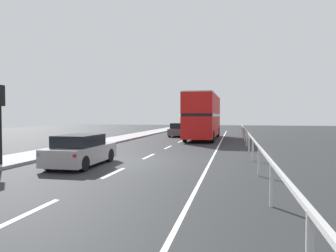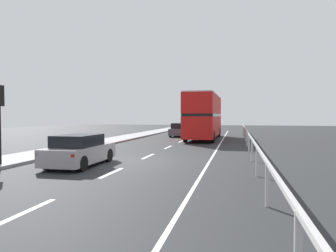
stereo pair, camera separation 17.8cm
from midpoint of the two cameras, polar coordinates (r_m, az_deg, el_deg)
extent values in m
cube|color=#27282A|center=(14.91, -6.08, -6.90)|extent=(73.89, 120.00, 0.10)
cube|color=gray|center=(17.75, -24.99, -5.27)|extent=(2.67, 80.00, 0.14)
cube|color=silver|center=(7.94, -25.27, -14.58)|extent=(0.16, 2.17, 0.01)
cube|color=silver|center=(12.13, -10.64, -8.71)|extent=(0.16, 2.17, 0.01)
cube|color=silver|center=(16.74, -3.95, -5.75)|extent=(0.16, 2.17, 0.01)
cube|color=silver|center=(21.51, -0.22, -4.04)|extent=(0.16, 2.17, 0.01)
cube|color=silver|center=(26.34, 2.14, -2.95)|extent=(0.16, 2.17, 0.01)
cube|color=silver|center=(31.21, 3.77, -2.19)|extent=(0.16, 2.17, 0.01)
cube|color=silver|center=(36.11, 4.95, -1.64)|extent=(0.16, 2.17, 0.01)
cube|color=silver|center=(41.02, 5.86, -1.21)|extent=(0.16, 2.17, 0.01)
cube|color=silver|center=(23.11, 9.39, -3.65)|extent=(0.12, 46.00, 0.01)
cube|color=#B9B7B5|center=(23.02, 14.47, -1.01)|extent=(0.08, 42.00, 0.08)
cylinder|color=#B9B7B5|center=(7.93, 18.41, -10.50)|extent=(0.10, 0.10, 1.08)
cylinder|color=#B9B7B5|center=(11.67, 16.45, -6.50)|extent=(0.10, 0.10, 1.08)
cylinder|color=#B9B7B5|center=(15.45, 15.46, -4.44)|extent=(0.10, 0.10, 1.08)
cylinder|color=#B9B7B5|center=(19.25, 14.86, -3.19)|extent=(0.10, 0.10, 1.08)
cylinder|color=#B9B7B5|center=(23.05, 14.46, -2.36)|extent=(0.10, 0.10, 1.08)
cylinder|color=#B9B7B5|center=(26.86, 14.17, -1.76)|extent=(0.10, 0.10, 1.08)
cylinder|color=#B9B7B5|center=(30.67, 13.95, -1.31)|extent=(0.10, 0.10, 1.08)
cylinder|color=#B9B7B5|center=(34.48, 13.79, -0.95)|extent=(0.10, 0.10, 1.08)
cylinder|color=#B9B7B5|center=(38.29, 13.65, -0.67)|extent=(0.10, 0.10, 1.08)
cylinder|color=#B9B7B5|center=(42.10, 13.54, -0.44)|extent=(0.10, 0.10, 1.08)
cube|color=red|center=(29.03, 6.53, 0.00)|extent=(2.64, 10.51, 1.84)
cube|color=black|center=(29.01, 6.54, 2.06)|extent=(2.65, 10.09, 0.24)
cube|color=red|center=(29.03, 6.55, 4.00)|extent=(2.64, 10.51, 1.72)
cube|color=silver|center=(29.08, 6.56, 5.79)|extent=(2.58, 10.30, 0.10)
cube|color=black|center=(34.21, 7.52, 0.44)|extent=(2.28, 0.06, 1.29)
cube|color=yellow|center=(34.23, 7.54, 4.40)|extent=(1.52, 0.06, 0.28)
cylinder|color=black|center=(33.01, 5.28, -1.10)|extent=(0.29, 1.00, 1.00)
cylinder|color=black|center=(32.78, 9.31, -1.14)|extent=(0.29, 1.00, 1.00)
cylinder|color=black|center=(25.63, 3.02, -1.97)|extent=(0.29, 1.00, 1.00)
cylinder|color=black|center=(25.33, 8.21, -2.03)|extent=(0.29, 1.00, 1.00)
cube|color=gray|center=(14.14, -16.39, -5.05)|extent=(1.79, 4.05, 0.72)
cube|color=black|center=(13.90, -16.80, -2.64)|extent=(1.56, 2.23, 0.50)
cube|color=red|center=(12.84, -23.63, -5.02)|extent=(0.16, 0.06, 0.12)
cube|color=red|center=(12.02, -17.61, -5.42)|extent=(0.16, 0.06, 0.12)
cylinder|color=black|center=(15.68, -16.67, -5.18)|extent=(0.21, 0.64, 0.64)
cylinder|color=black|center=(15.00, -11.34, -5.45)|extent=(0.21, 0.64, 0.64)
cylinder|color=black|center=(13.45, -22.02, -6.40)|extent=(0.21, 0.64, 0.64)
cylinder|color=black|center=(12.65, -16.02, -6.86)|extent=(0.21, 0.64, 0.64)
cylinder|color=black|center=(14.92, -29.47, 0.20)|extent=(0.12, 0.12, 3.42)
cube|color=black|center=(14.95, -29.55, 5.03)|extent=(0.30, 0.30, 0.90)
cube|color=#4B4F57|center=(33.05, 2.01, -1.05)|extent=(1.77, 4.26, 0.69)
cube|color=black|center=(32.81, 1.94, 0.05)|extent=(1.54, 2.35, 0.59)
cube|color=red|center=(31.16, -0.11, -0.91)|extent=(0.16, 0.06, 0.12)
cube|color=red|center=(30.85, 2.65, -0.94)|extent=(0.16, 0.06, 0.12)
cylinder|color=black|center=(34.60, 1.19, -1.26)|extent=(0.21, 0.64, 0.64)
cylinder|color=black|center=(34.31, 3.74, -1.29)|extent=(0.21, 0.64, 0.64)
cylinder|color=black|center=(31.84, 0.13, -1.53)|extent=(0.21, 0.64, 0.64)
cylinder|color=black|center=(31.52, 2.90, -1.57)|extent=(0.21, 0.64, 0.64)
camera|label=1|loc=(0.09, -90.24, -0.01)|focal=32.20mm
camera|label=2|loc=(0.09, 89.76, 0.01)|focal=32.20mm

